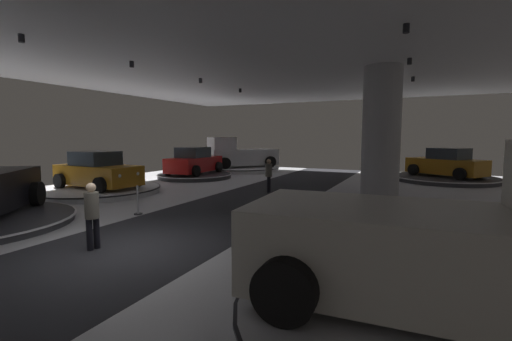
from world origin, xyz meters
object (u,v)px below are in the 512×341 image
(display_platform_deep_left, at_px, (243,169))
(display_platform_deep_right, at_px, (445,178))
(pickup_truck_near_right, at_px, (471,245))
(column_right, at_px, (381,134))
(display_car_deep_right, at_px, (446,164))
(display_car_far_left, at_px, (194,162))
(display_platform_mid_left, at_px, (99,190))
(display_platform_far_left, at_px, (195,176))
(visitor_walking_near, at_px, (92,212))
(display_car_mid_left, at_px, (98,171))
(display_platform_near_right, at_px, (439,318))
(pickup_truck_deep_left, at_px, (239,155))
(visitor_walking_far, at_px, (269,173))

(display_platform_deep_left, height_order, display_platform_deep_right, display_platform_deep_left)
(pickup_truck_near_right, bearing_deg, column_right, 102.06)
(display_car_deep_right, height_order, display_car_far_left, display_car_far_left)
(display_car_deep_right, bearing_deg, display_platform_mid_left, -141.34)
(display_platform_far_left, xyz_separation_m, visitor_walking_near, (6.11, -12.58, 0.75))
(display_car_mid_left, xyz_separation_m, display_car_deep_right, (15.10, 12.05, 0.01))
(column_right, relative_size, display_platform_deep_right, 0.94)
(display_car_mid_left, relative_size, display_car_far_left, 1.00)
(column_right, bearing_deg, display_platform_mid_left, -162.66)
(display_platform_deep_right, bearing_deg, display_platform_near_right, -93.57)
(pickup_truck_near_right, relative_size, pickup_truck_deep_left, 1.00)
(display_platform_near_right, height_order, display_platform_mid_left, display_platform_near_right)
(display_car_mid_left, height_order, display_platform_deep_left, display_car_mid_left)
(display_platform_mid_left, distance_m, visitor_walking_far, 8.07)
(display_platform_deep_right, height_order, display_car_deep_right, display_car_deep_right)
(column_right, bearing_deg, display_platform_deep_left, 142.19)
(display_platform_near_right, relative_size, display_platform_deep_left, 1.00)
(pickup_truck_deep_left, bearing_deg, display_car_far_left, -94.57)
(display_platform_near_right, distance_m, display_platform_mid_left, 15.18)
(display_platform_near_right, height_order, display_car_deep_right, display_car_deep_right)
(pickup_truck_near_right, distance_m, display_car_far_left, 18.74)
(visitor_walking_far, bearing_deg, display_platform_near_right, -55.27)
(display_platform_near_right, height_order, display_car_far_left, display_car_far_left)
(display_platform_deep_right, distance_m, display_platform_far_left, 15.37)
(display_car_deep_right, bearing_deg, display_platform_near_right, -93.65)
(display_platform_deep_right, relative_size, visitor_walking_near, 3.69)
(column_right, bearing_deg, display_platform_deep_right, 70.62)
(column_right, xyz_separation_m, visitor_walking_far, (-4.99, -0.09, -1.84))
(column_right, distance_m, display_platform_mid_left, 12.97)
(display_car_mid_left, height_order, display_car_deep_right, display_car_deep_right)
(column_right, distance_m, display_platform_deep_right, 9.16)
(display_car_deep_right, xyz_separation_m, visitor_walking_near, (-8.37, -17.80, -0.13))
(display_car_far_left, relative_size, visitor_walking_near, 2.72)
(display_platform_deep_left, xyz_separation_m, display_platform_far_left, (-0.62, -5.43, -0.01))
(display_car_far_left, bearing_deg, display_car_deep_right, 19.95)
(display_platform_deep_left, bearing_deg, column_right, -37.81)
(column_right, xyz_separation_m, display_platform_far_left, (-11.54, 3.04, -2.59))
(display_car_deep_right, bearing_deg, column_right, -109.57)
(column_right, relative_size, display_platform_mid_left, 0.98)
(display_platform_far_left, bearing_deg, pickup_truck_near_right, -43.37)
(display_platform_near_right, xyz_separation_m, display_car_far_left, (-13.32, 12.87, 0.87))
(display_platform_mid_left, xyz_separation_m, visitor_walking_near, (6.70, -5.75, 0.76))
(visitor_walking_near, bearing_deg, display_car_mid_left, 139.48)
(column_right, relative_size, pickup_truck_near_right, 1.02)
(pickup_truck_near_right, bearing_deg, display_platform_deep_left, 125.40)
(display_platform_far_left, xyz_separation_m, visitor_walking_far, (6.55, -3.13, 0.75))
(display_car_deep_right, distance_m, visitor_walking_far, 11.52)
(display_platform_mid_left, relative_size, visitor_walking_near, 3.53)
(display_platform_mid_left, distance_m, display_platform_deep_right, 19.28)
(column_right, bearing_deg, display_car_mid_left, -162.71)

